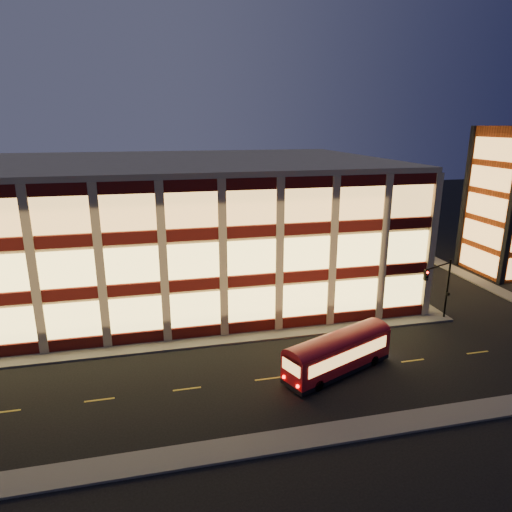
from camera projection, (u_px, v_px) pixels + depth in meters
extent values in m
plane|color=black|center=(205.00, 347.00, 38.73)|extent=(200.00, 200.00, 0.00)
cube|color=#514F4C|center=(168.00, 345.00, 39.00)|extent=(54.00, 2.00, 0.15)
cube|color=#514F4C|center=(365.00, 268.00, 59.57)|extent=(2.00, 30.00, 0.15)
cube|color=#514F4C|center=(439.00, 263.00, 61.95)|extent=(2.00, 30.00, 0.15)
cube|color=#514F4C|center=(231.00, 449.00, 26.56)|extent=(100.00, 2.00, 0.15)
cube|color=tan|center=(159.00, 226.00, 52.01)|extent=(50.00, 30.00, 14.00)
cube|color=tan|center=(155.00, 162.00, 49.97)|extent=(50.40, 30.40, 0.50)
cube|color=#470C0A|center=(168.00, 334.00, 39.66)|extent=(50.10, 0.25, 1.00)
cube|color=#E9C561|center=(166.00, 312.00, 39.09)|extent=(49.00, 0.20, 3.00)
cube|color=#470C0A|center=(359.00, 264.00, 59.22)|extent=(0.25, 30.10, 1.00)
cube|color=#E9C561|center=(360.00, 249.00, 58.63)|extent=(0.20, 29.00, 3.00)
cube|color=#470C0A|center=(165.00, 287.00, 38.42)|extent=(50.10, 0.25, 1.00)
cube|color=#E9C561|center=(163.00, 263.00, 37.85)|extent=(49.00, 0.20, 3.00)
cube|color=#470C0A|center=(361.00, 231.00, 57.98)|extent=(0.25, 30.10, 1.00)
cube|color=#E9C561|center=(362.00, 215.00, 57.39)|extent=(0.20, 29.00, 3.00)
cube|color=#470C0A|center=(162.00, 236.00, 37.19)|extent=(50.10, 0.25, 1.00)
cube|color=#E9C561|center=(160.00, 211.00, 36.61)|extent=(49.00, 0.20, 3.00)
cube|color=#470C0A|center=(363.00, 197.00, 56.75)|extent=(0.25, 30.10, 1.00)
cube|color=#E9C561|center=(364.00, 180.00, 56.15)|extent=(0.20, 29.00, 3.00)
cube|color=black|center=(512.00, 209.00, 51.45)|extent=(0.60, 0.60, 18.00)
cube|color=black|center=(465.00, 198.00, 58.93)|extent=(0.60, 0.60, 18.00)
cube|color=#FFB659|center=(478.00, 260.00, 57.20)|extent=(0.16, 6.60, 2.60)
cube|color=#FFB659|center=(482.00, 234.00, 56.25)|extent=(0.16, 6.60, 2.60)
cube|color=#FFB659|center=(486.00, 206.00, 55.29)|extent=(0.16, 6.60, 2.60)
cube|color=#FFB659|center=(490.00, 178.00, 54.33)|extent=(0.16, 6.60, 2.60)
cube|color=#FFB659|center=(494.00, 149.00, 53.38)|extent=(0.16, 6.60, 2.60)
cylinder|color=black|center=(447.00, 289.00, 43.71)|extent=(0.18, 0.18, 6.00)
cylinder|color=black|center=(439.00, 266.00, 41.87)|extent=(3.56, 1.63, 0.14)
cube|color=black|center=(426.00, 275.00, 40.93)|extent=(0.32, 0.32, 0.95)
sphere|color=#FF0C05|center=(428.00, 273.00, 40.68)|extent=(0.20, 0.20, 0.20)
cube|color=black|center=(448.00, 294.00, 43.64)|extent=(0.25, 0.18, 0.28)
cube|color=#9B0810|center=(338.00, 353.00, 34.54)|extent=(9.47, 5.81, 2.14)
cube|color=black|center=(337.00, 368.00, 34.90)|extent=(9.47, 5.81, 0.33)
cylinder|color=black|center=(318.00, 385.00, 32.39)|extent=(0.88, 0.59, 0.84)
cylinder|color=black|center=(299.00, 373.00, 33.97)|extent=(0.88, 0.59, 0.84)
cylinder|color=black|center=(373.00, 361.00, 35.77)|extent=(0.88, 0.59, 0.84)
cylinder|color=black|center=(354.00, 350.00, 37.35)|extent=(0.88, 0.59, 0.84)
cube|color=#FFB659|center=(350.00, 356.00, 33.54)|extent=(7.55, 3.29, 0.93)
cube|color=#FFB659|center=(327.00, 344.00, 35.39)|extent=(7.55, 3.29, 0.93)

